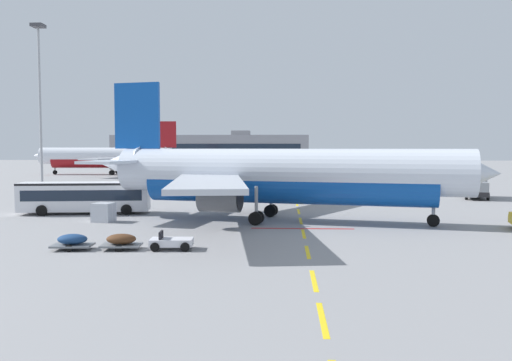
{
  "coord_description": "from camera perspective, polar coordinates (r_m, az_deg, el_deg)",
  "views": [
    {
      "loc": [
        16.58,
        -18.07,
        6.29
      ],
      "look_at": [
        14.01,
        28.73,
        3.31
      ],
      "focal_mm": 36.34,
      "sensor_mm": 36.0,
      "label": 1
    }
  ],
  "objects": [
    {
      "name": "terminal_satellite",
      "position": [
        172.35,
        -4.78,
        3.25
      ],
      "size": [
        62.5,
        20.95,
        11.86
      ],
      "color": "gray",
      "rests_on": "ground"
    },
    {
      "name": "apron_light_mast_near",
      "position": [
        87.06,
        -22.72,
        9.48
      ],
      "size": [
        1.8,
        1.8,
        25.07
      ],
      "color": "slate",
      "rests_on": "ground"
    },
    {
      "name": "ground",
      "position": [
        62.93,
        25.0,
        -2.44
      ],
      "size": [
        400.0,
        400.0,
        0.0
      ],
      "primitive_type": "plane",
      "color": "gray"
    },
    {
      "name": "apron_shuttle_bus",
      "position": [
        51.9,
        -18.3,
        -1.57
      ],
      "size": [
        12.28,
        4.33,
        3.0
      ],
      "color": "silver",
      "rests_on": "ground"
    },
    {
      "name": "fuel_service_truck",
      "position": [
        69.95,
        22.97,
        -0.46
      ],
      "size": [
        3.98,
        7.37,
        3.14
      ],
      "color": "black",
      "rests_on": "ground"
    },
    {
      "name": "airliner_mid_left",
      "position": [
        126.28,
        -15.91,
        2.47
      ],
      "size": [
        35.42,
        35.22,
        12.42
      ],
      "color": "silver",
      "rests_on": "ground"
    },
    {
      "name": "baggage_train",
      "position": [
        33.19,
        -14.55,
        -6.48
      ],
      "size": [
        8.68,
        2.15,
        1.14
      ],
      "color": "silver",
      "rests_on": "ground"
    },
    {
      "name": "uld_cargo_container",
      "position": [
        45.93,
        -16.43,
        -3.38
      ],
      "size": [
        1.81,
        1.77,
        1.6
      ],
      "color": "#B7BCC6",
      "rests_on": "ground"
    },
    {
      "name": "airliner_foreground",
      "position": [
        44.24,
        2.68,
        0.6
      ],
      "size": [
        34.62,
        33.89,
        12.2
      ],
      "color": "silver",
      "rests_on": "ground"
    },
    {
      "name": "apron_paint_markings",
      "position": [
        55.03,
        4.61,
        -2.93
      ],
      "size": [
        8.0,
        95.66,
        0.01
      ],
      "color": "yellow",
      "rests_on": "ground"
    }
  ]
}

